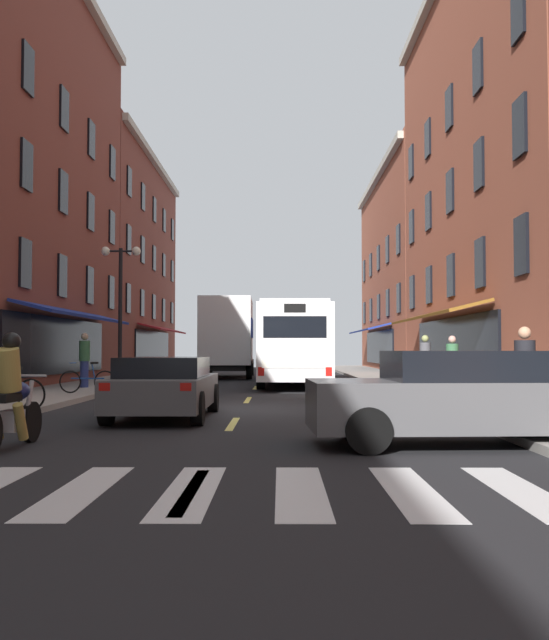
# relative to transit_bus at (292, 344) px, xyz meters

# --- Properties ---
(ground_plane) EXTENTS (34.80, 80.00, 0.10)m
(ground_plane) POSITION_rel_transit_bus_xyz_m (-1.40, -11.90, -1.69)
(ground_plane) COLOR black
(lane_centre_dashes) EXTENTS (0.14, 73.90, 0.01)m
(lane_centre_dashes) POSITION_rel_transit_bus_xyz_m (-1.40, -12.15, -1.63)
(lane_centre_dashes) COLOR #DBCC4C
(lane_centre_dashes) RESTS_ON ground
(crosswalk_near) EXTENTS (7.10, 2.80, 0.01)m
(crosswalk_near) POSITION_rel_transit_bus_xyz_m (-1.40, -21.90, -1.63)
(crosswalk_near) COLOR silver
(crosswalk_near) RESTS_ON ground
(sidewalk_right) EXTENTS (3.00, 80.00, 0.14)m
(sidewalk_right) POSITION_rel_transit_bus_xyz_m (4.50, -11.90, -1.57)
(sidewalk_right) COLOR gray
(sidewalk_right) RESTS_ON ground
(transit_bus) EXTENTS (2.68, 11.42, 3.12)m
(transit_bus) POSITION_rel_transit_bus_xyz_m (0.00, 0.00, 0.00)
(transit_bus) COLOR white
(transit_bus) RESTS_ON ground
(box_truck) EXTENTS (2.60, 7.46, 3.85)m
(box_truck) POSITION_rel_transit_bus_xyz_m (-3.09, 6.84, 0.34)
(box_truck) COLOR black
(box_truck) RESTS_ON ground
(sedan_near) EXTENTS (1.93, 4.43, 1.26)m
(sedan_near) POSITION_rel_transit_bus_xyz_m (-2.87, -14.29, -0.98)
(sedan_near) COLOR #515154
(sedan_near) RESTS_ON ground
(sedan_mid) EXTENTS (4.46, 2.12, 1.40)m
(sedan_mid) POSITION_rel_transit_bus_xyz_m (2.16, -18.47, -0.92)
(sedan_mid) COLOR #515154
(sedan_mid) RESTS_ON ground
(motorcycle_rider) EXTENTS (0.62, 2.07, 1.66)m
(motorcycle_rider) POSITION_rel_transit_bus_xyz_m (-4.34, -18.91, -0.93)
(motorcycle_rider) COLOR black
(motorcycle_rider) RESTS_ON ground
(bicycle_near) EXTENTS (1.71, 0.48, 0.91)m
(bicycle_near) POSITION_rel_transit_bus_xyz_m (-6.11, -8.07, -1.14)
(bicycle_near) COLOR black
(bicycle_near) RESTS_ON sidewalk_left
(bicycle_mid) EXTENTS (1.69, 0.49, 0.91)m
(bicycle_mid) POSITION_rel_transit_bus_xyz_m (-6.23, -13.95, -1.14)
(bicycle_mid) COLOR black
(bicycle_mid) RESTS_ON sidewalk_left
(pedestrian_near) EXTENTS (0.37, 0.52, 1.82)m
(pedestrian_near) POSITION_rel_transit_bus_xyz_m (-7.08, -4.86, -0.53)
(pedestrian_near) COLOR navy
(pedestrian_near) RESTS_ON sidewalk_left
(pedestrian_mid) EXTENTS (0.36, 0.36, 1.75)m
(pedestrian_mid) POSITION_rel_transit_bus_xyz_m (4.29, -5.28, -0.60)
(pedestrian_mid) COLOR navy
(pedestrian_mid) RESTS_ON sidewalk_right
(pedestrian_far) EXTENTS (0.36, 0.36, 1.68)m
(pedestrian_far) POSITION_rel_transit_bus_xyz_m (4.62, -7.66, -0.63)
(pedestrian_far) COLOR #33663F
(pedestrian_far) RESTS_ON sidewalk_right
(pedestrian_rear) EXTENTS (0.36, 0.36, 1.68)m
(pedestrian_rear) POSITION_rel_transit_bus_xyz_m (3.79, -16.49, -0.64)
(pedestrian_rear) COLOR #4C4C51
(pedestrian_rear) RESTS_ON sidewalk_right
(street_lamp_twin) EXTENTS (1.42, 0.32, 4.94)m
(street_lamp_twin) POSITION_rel_transit_bus_xyz_m (-6.18, -3.51, 1.25)
(street_lamp_twin) COLOR black
(street_lamp_twin) RESTS_ON sidewalk_left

